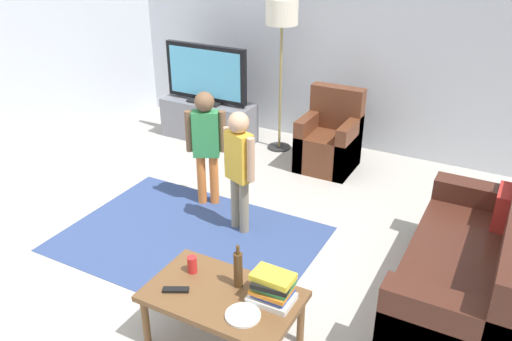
{
  "coord_description": "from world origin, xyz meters",
  "views": [
    {
      "loc": [
        1.9,
        -2.92,
        2.63
      ],
      "look_at": [
        0.0,
        0.6,
        0.65
      ],
      "focal_mm": 36.8,
      "sensor_mm": 36.0,
      "label": 1
    }
  ],
  "objects": [
    {
      "name": "armchair",
      "position": [
        0.05,
        2.26,
        0.3
      ],
      "size": [
        0.6,
        0.6,
        0.9
      ],
      "color": "brown",
      "rests_on": "ground"
    },
    {
      "name": "tv_stand",
      "position": [
        -1.6,
        2.3,
        0.24
      ],
      "size": [
        1.2,
        0.44,
        0.5
      ],
      "color": "slate",
      "rests_on": "ground"
    },
    {
      "name": "soda_can",
      "position": [
        0.14,
        -0.57,
        0.48
      ],
      "size": [
        0.07,
        0.07,
        0.12
      ],
      "primitive_type": "cylinder",
      "color": "red",
      "rests_on": "coffee_table"
    },
    {
      "name": "bottle",
      "position": [
        0.49,
        -0.55,
        0.55
      ],
      "size": [
        0.06,
        0.06,
        0.31
      ],
      "color": "#4C3319",
      "rests_on": "coffee_table"
    },
    {
      "name": "ground",
      "position": [
        0.0,
        0.0,
        0.0
      ],
      "size": [
        7.8,
        7.8,
        0.0
      ],
      "primitive_type": "plane",
      "color": "#B2ADA3"
    },
    {
      "name": "tv",
      "position": [
        -1.6,
        2.28,
        0.85
      ],
      "size": [
        1.1,
        0.28,
        0.71
      ],
      "color": "black",
      "rests_on": "tv_stand"
    },
    {
      "name": "child_near_tv",
      "position": [
        -0.7,
        0.9,
        0.69
      ],
      "size": [
        0.35,
        0.24,
        1.16
      ],
      "color": "orange",
      "rests_on": "ground"
    },
    {
      "name": "plate",
      "position": [
        0.66,
        -0.79,
        0.43
      ],
      "size": [
        0.22,
        0.22,
        0.02
      ],
      "color": "white",
      "rests_on": "coffee_table"
    },
    {
      "name": "child_center",
      "position": [
        -0.18,
        0.62,
        0.68
      ],
      "size": [
        0.36,
        0.21,
        1.14
      ],
      "color": "gray",
      "rests_on": "ground"
    },
    {
      "name": "couch",
      "position": [
        1.84,
        0.54,
        0.29
      ],
      "size": [
        0.8,
        1.8,
        0.86
      ],
      "color": "#472319",
      "rests_on": "ground"
    },
    {
      "name": "area_rug",
      "position": [
        -0.49,
        0.25,
        0.0
      ],
      "size": [
        2.2,
        1.6,
        0.01
      ],
      "primitive_type": "cube",
      "color": "#33477A",
      "rests_on": "ground"
    },
    {
      "name": "coffee_table",
      "position": [
        0.44,
        -0.67,
        0.37
      ],
      "size": [
        1.0,
        0.6,
        0.42
      ],
      "color": "brown",
      "rests_on": "ground"
    },
    {
      "name": "wall_back",
      "position": [
        0.0,
        3.0,
        1.35
      ],
      "size": [
        6.0,
        0.12,
        2.7
      ],
      "primitive_type": "cube",
      "color": "silver",
      "rests_on": "ground"
    },
    {
      "name": "tv_remote",
      "position": [
        0.16,
        -0.79,
        0.43
      ],
      "size": [
        0.17,
        0.12,
        0.02
      ],
      "primitive_type": "cube",
      "rotation": [
        0.0,
        0.0,
        0.48
      ],
      "color": "black",
      "rests_on": "coffee_table"
    },
    {
      "name": "book_stack",
      "position": [
        0.75,
        -0.57,
        0.52
      ],
      "size": [
        0.28,
        0.22,
        0.21
      ],
      "color": "white",
      "rests_on": "coffee_table"
    },
    {
      "name": "floor_lamp",
      "position": [
        -0.67,
        2.45,
        1.54
      ],
      "size": [
        0.36,
        0.36,
        1.78
      ],
      "color": "#262626",
      "rests_on": "ground"
    }
  ]
}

